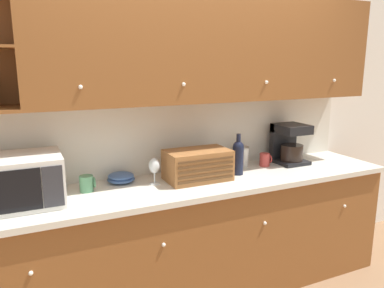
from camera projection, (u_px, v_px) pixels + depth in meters
name	position (u px, v px, depth m)	size (l,w,h in m)	color
ground_plane	(181.00, 271.00, 3.23)	(24.00, 24.00, 0.00)	#896647
wall_back	(179.00, 122.00, 2.98)	(5.52, 0.06, 2.60)	white
counter_unit	(197.00, 237.00, 2.86)	(3.14, 0.65, 0.92)	brown
backsplash_panel	(181.00, 135.00, 2.97)	(3.12, 0.01, 0.57)	silver
upper_cabinets	(209.00, 48.00, 2.74)	(3.12, 0.37, 0.78)	brown
microwave	(18.00, 181.00, 2.25)	(0.51, 0.41, 0.30)	silver
mug	(87.00, 184.00, 2.51)	(0.10, 0.09, 0.11)	#4C845B
bowl_stack_on_counter	(121.00, 178.00, 2.70)	(0.20, 0.20, 0.07)	#3D5B93
wine_glass	(154.00, 167.00, 2.65)	(0.08, 0.08, 0.19)	silver
bread_box	(198.00, 165.00, 2.75)	(0.47, 0.29, 0.22)	#996033
wine_bottle	(238.00, 156.00, 2.88)	(0.09, 0.09, 0.32)	black
storage_canister	(242.00, 156.00, 3.13)	(0.11, 0.11, 0.16)	silver
mug_blue_second	(265.00, 160.00, 3.13)	(0.10, 0.08, 0.11)	#B73D38
coffee_maker	(289.00, 143.00, 3.21)	(0.25, 0.27, 0.34)	black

